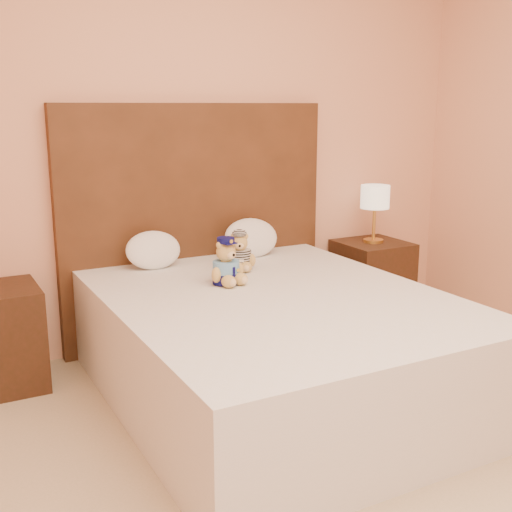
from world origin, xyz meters
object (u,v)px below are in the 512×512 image
Objects in this scene: nightstand_right at (372,280)px; pillow_left at (153,248)px; lamp at (375,200)px; bed at (275,346)px; teddy_police at (226,261)px; teddy_prisoner at (239,251)px; pillow_right at (251,236)px.

nightstand_right is 1.65× the size of pillow_left.
bed is at bearing -147.38° from lamp.
teddy_police reaches higher than teddy_prisoner.
teddy_police is at bearing -160.50° from nightstand_right.
nightstand_right is at bearing -1.80° from pillow_right.
pillow_right is at bearing 0.00° from pillow_left.
pillow_left is (-1.60, 0.03, 0.39)m from nightstand_right.
pillow_right is at bearing 76.25° from teddy_prisoner.
teddy_police is at bearing 112.15° from bed.
pillow_right is (-0.95, 0.03, -0.17)m from lamp.
nightstand_right is 2.50× the size of teddy_prisoner.
bed is 0.97m from pillow_right.
bed is 3.64× the size of nightstand_right.
pillow_right reaches higher than nightstand_right.
nightstand_right is 1.51m from teddy_police.
pillow_left reaches higher than bed.
bed is at bearing -147.38° from nightstand_right.
teddy_prisoner is (0.07, 0.55, 0.39)m from bed.
teddy_police reaches higher than pillow_left.
teddy_prisoner is 0.51m from pillow_left.
teddy_prisoner is at bearing 36.89° from teddy_police.
lamp is 1.20× the size of pillow_left.
lamp reaches higher than pillow_right.
lamp is at bearing -1.80° from pillow_right.
teddy_police reaches higher than bed.
pillow_left is at bearing 171.59° from teddy_prisoner.
teddy_police is at bearing -160.50° from lamp.
bed is 0.98m from pillow_left.
teddy_police is (-1.38, -0.49, 0.40)m from nightstand_right.
pillow_right is (0.30, 0.83, 0.40)m from bed.
lamp is at bearing 36.83° from teddy_prisoner.
nightstand_right is at bearing 36.83° from teddy_prisoner.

